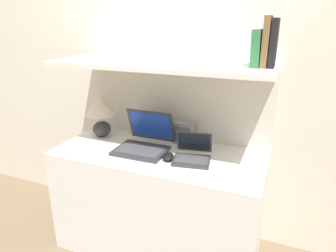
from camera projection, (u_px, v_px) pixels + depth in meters
wall_back at (179, 69)px, 2.06m from camera, size 6.00×0.05×2.40m
desk at (159, 201)px, 2.02m from camera, size 1.33×0.58×0.72m
back_riser at (176, 148)px, 2.21m from camera, size 1.33×0.04×1.26m
shelf at (162, 64)px, 1.78m from camera, size 1.33×0.53×0.03m
table_lamp at (100, 109)px, 2.11m from camera, size 0.22×0.22×0.32m
laptop_large at (144, 142)px, 1.94m from camera, size 0.33×0.33×0.24m
laptop_small at (192, 155)px, 1.79m from camera, size 0.25×0.25×0.16m
computer_mouse at (168, 157)px, 1.80m from camera, size 0.10×0.12×0.04m
router_box at (183, 133)px, 2.03m from camera, size 0.13×0.07×0.15m
book_black at (274, 43)px, 1.52m from camera, size 0.03×0.13×0.24m
book_brown at (266, 42)px, 1.53m from camera, size 0.03×0.15×0.25m
book_green at (257, 48)px, 1.55m from camera, size 0.05×0.17×0.19m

